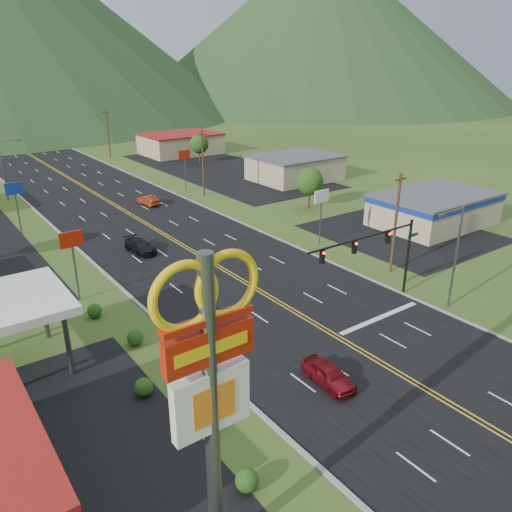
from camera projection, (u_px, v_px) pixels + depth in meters
ground at (480, 422)px, 29.46m from camera, size 500.00×500.00×0.00m
road at (480, 422)px, 29.46m from camera, size 20.00×460.00×0.04m
curb_west at (361, 506)px, 23.91m from camera, size 0.30×460.00×0.14m
pylon_sign at (210, 372)px, 18.25m from camera, size 4.32×0.60×14.00m
traffic_signal at (379, 247)px, 41.56m from camera, size 13.10×0.43×7.00m
streetlight_east at (454, 251)px, 41.17m from camera, size 3.28×0.25×9.00m
streetlight_west at (4, 166)px, 73.84m from camera, size 3.28×0.25×9.00m
building_east_near at (434, 207)px, 63.81m from camera, size 15.40×10.40×4.10m
building_east_mid at (295, 168)px, 87.51m from camera, size 14.40×11.40×4.30m
building_east_far at (180, 144)px, 111.62m from camera, size 16.40×12.40×4.50m
pole_sign_west_a at (72, 247)px, 42.52m from camera, size 2.00×0.18×6.40m
pole_sign_west_b at (15, 194)px, 59.08m from camera, size 2.00×0.18×6.40m
pole_sign_east_a at (321, 202)px, 55.76m from camera, size 2.00×0.18×6.40m
pole_sign_east_b at (184, 159)px, 79.83m from camera, size 2.00×0.18×6.40m
tree_east_a at (310, 181)px, 70.13m from camera, size 3.84×3.84×5.82m
tree_east_b at (199, 144)px, 100.90m from camera, size 3.84×3.84×5.82m
utility_pole_a at (396, 223)px, 48.48m from camera, size 1.60×0.28×10.00m
utility_pole_b at (203, 163)px, 76.32m from camera, size 1.60×0.28×10.00m
utility_pole_c at (108, 133)px, 106.41m from camera, size 1.60×0.28×10.00m
utility_pole_d at (55, 117)px, 136.51m from camera, size 1.60×0.28×10.00m
mountain_ne at (320, 24)px, 229.82m from camera, size 180.00×180.00×70.00m
car_red_near at (329, 375)px, 32.62m from camera, size 1.89×4.30×1.44m
car_dark_mid at (140, 246)px, 54.97m from camera, size 2.31×4.91×1.38m
car_red_far at (148, 200)px, 72.83m from camera, size 2.01×4.39×1.40m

